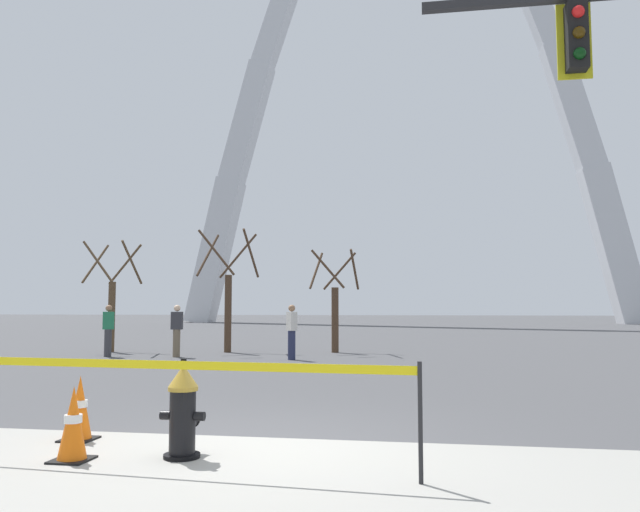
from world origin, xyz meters
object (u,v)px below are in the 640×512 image
Objects in this scene: traffic_cone_by_hydrant at (80,409)px; pedestrian_walking_right at (108,330)px; fire_hydrant at (183,411)px; traffic_cone_mid_sidewalk at (73,425)px; pedestrian_standing_center at (177,330)px; monument_arch at (403,98)px; pedestrian_walking_left at (292,331)px.

pedestrian_walking_right is (-5.73, 11.27, 0.46)m from traffic_cone_by_hydrant.
traffic_cone_mid_sidewalk is (-1.02, -0.30, -0.11)m from fire_hydrant.
fire_hydrant is at bearing 16.33° from traffic_cone_mid_sidewalk.
monument_arch is at bearing 82.56° from pedestrian_standing_center.
traffic_cone_by_hydrant is at bearing -72.63° from pedestrian_standing_center.
pedestrian_standing_center reaches higher than fire_hydrant.
pedestrian_standing_center is at bearing 107.37° from traffic_cone_by_hydrant.
pedestrian_walking_left is at bearing -6.23° from pedestrian_standing_center.
pedestrian_walking_left and pedestrian_walking_right have the same top height.
fire_hydrant is at bearing -83.25° from pedestrian_walking_left.
traffic_cone_mid_sidewalk is at bearing -163.67° from fire_hydrant.
fire_hydrant is 1.06m from traffic_cone_mid_sidewalk.
pedestrian_walking_right is (-7.83, -43.84, -21.87)m from monument_arch.
fire_hydrant is at bearing -90.64° from monument_arch.
pedestrian_walking_left is (-2.01, -44.01, -21.87)m from monument_arch.
traffic_cone_by_hydrant is 0.46× the size of pedestrian_walking_right.
fire_hydrant is 11.78m from pedestrian_walking_left.
traffic_cone_by_hydrant is at bearing -92.18° from monument_arch.
fire_hydrant is 0.62× the size of pedestrian_walking_right.
pedestrian_walking_left is 5.82m from pedestrian_walking_right.
traffic_cone_by_hydrant is 12.06m from pedestrian_standing_center.
pedestrian_walking_left is at bearing 89.55° from traffic_cone_by_hydrant.
traffic_cone_by_hydrant is 59.50m from monument_arch.
pedestrian_walking_right is (-7.20, 11.86, 0.35)m from fire_hydrant.
pedestrian_walking_right is at bearing -173.76° from pedestrian_standing_center.
traffic_cone_mid_sidewalk is 0.46× the size of pedestrian_walking_right.
pedestrian_walking_left is (-0.37, 11.99, 0.46)m from traffic_cone_mid_sidewalk.
monument_arch reaches higher than traffic_cone_by_hydrant.
traffic_cone_mid_sidewalk is 12.00m from pedestrian_walking_left.
traffic_cone_by_hydrant is 11.11m from pedestrian_walking_left.
fire_hydrant is 1.36× the size of traffic_cone_mid_sidewalk.
monument_arch is 33.06× the size of pedestrian_walking_left.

